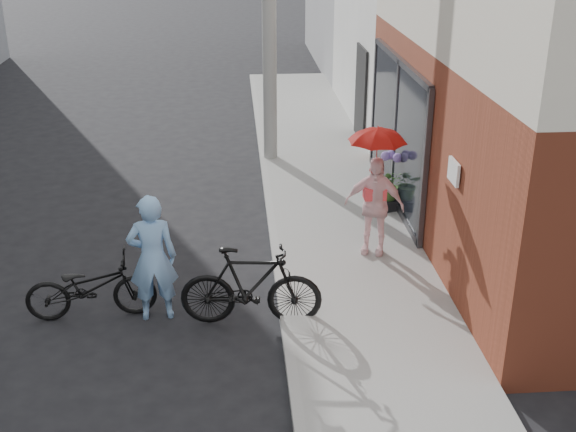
{
  "coord_description": "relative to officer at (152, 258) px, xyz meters",
  "views": [
    {
      "loc": [
        0.38,
        -8.33,
        4.97
      ],
      "look_at": [
        1.05,
        0.59,
        1.1
      ],
      "focal_mm": 45.0,
      "sensor_mm": 36.0,
      "label": 1
    }
  ],
  "objects": [
    {
      "name": "bike_left",
      "position": [
        -0.82,
        0.06,
        -0.42
      ],
      "size": [
        1.71,
        0.71,
        0.87
      ],
      "primitive_type": "imported",
      "rotation": [
        0.0,
        0.0,
        1.65
      ],
      "color": "black",
      "rests_on": "ground"
    },
    {
      "name": "curb",
      "position": [
        1.66,
        2.06,
        -0.8
      ],
      "size": [
        0.12,
        24.0,
        0.12
      ],
      "primitive_type": "cube",
      "color": "#9E9E99",
      "rests_on": "ground"
    },
    {
      "name": "parasol",
      "position": [
        3.11,
        1.46,
        1.13
      ],
      "size": [
        0.81,
        0.81,
        0.71
      ],
      "primitive_type": "imported",
      "color": "red",
      "rests_on": "kimono_woman"
    },
    {
      "name": "planter",
      "position": [
        3.72,
        3.1,
        -0.65
      ],
      "size": [
        0.42,
        0.42,
        0.18
      ],
      "primitive_type": "cube",
      "rotation": [
        0.0,
        0.0,
        0.31
      ],
      "color": "black",
      "rests_on": "sidewalk"
    },
    {
      "name": "potted_plant",
      "position": [
        3.72,
        3.1,
        -0.28
      ],
      "size": [
        0.49,
        0.43,
        0.55
      ],
      "primitive_type": "imported",
      "color": "#365B24",
      "rests_on": "planter"
    },
    {
      "name": "sidewalk",
      "position": [
        2.82,
        2.06,
        -0.8
      ],
      "size": [
        2.2,
        24.0,
        0.12
      ],
      "primitive_type": "cube",
      "color": "gray",
      "rests_on": "ground"
    },
    {
      "name": "kimono_woman",
      "position": [
        3.11,
        1.46,
        0.02
      ],
      "size": [
        0.96,
        0.65,
        1.51
      ],
      "primitive_type": "imported",
      "rotation": [
        0.0,
        0.0,
        -0.34
      ],
      "color": "#FFD5D8",
      "rests_on": "sidewalk"
    },
    {
      "name": "officer",
      "position": [
        0.0,
        0.0,
        0.0
      ],
      "size": [
        0.66,
        0.47,
        1.71
      ],
      "primitive_type": "imported",
      "rotation": [
        0.0,
        0.0,
        3.25
      ],
      "color": "#80B1E4",
      "rests_on": "ground"
    },
    {
      "name": "bike_right",
      "position": [
        1.23,
        -0.26,
        -0.31
      ],
      "size": [
        1.84,
        0.67,
        1.08
      ],
      "primitive_type": "imported",
      "rotation": [
        0.0,
        0.0,
        1.48
      ],
      "color": "black",
      "rests_on": "ground"
    },
    {
      "name": "ground",
      "position": [
        0.72,
        0.06,
        -0.86
      ],
      "size": [
        80.0,
        80.0,
        0.0
      ],
      "primitive_type": "plane",
      "color": "black",
      "rests_on": "ground"
    }
  ]
}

